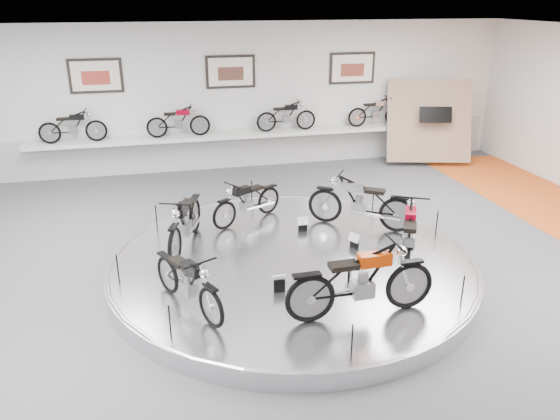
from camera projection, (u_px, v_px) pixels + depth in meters
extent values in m
plane|color=#525255|center=(297.00, 281.00, 9.46)|extent=(16.00, 16.00, 0.00)
plane|color=white|center=(300.00, 40.00, 8.00)|extent=(16.00, 16.00, 0.00)
plane|color=white|center=(231.00, 97.00, 15.07)|extent=(16.00, 0.00, 16.00)
cube|color=#BCBCBA|center=(233.00, 149.00, 15.58)|extent=(15.68, 0.04, 1.10)
cylinder|color=silver|center=(292.00, 265.00, 9.68)|extent=(6.40, 6.40, 0.30)
torus|color=#B2B2BA|center=(292.00, 259.00, 9.64)|extent=(6.40, 6.40, 0.10)
cube|color=silver|center=(234.00, 135.00, 15.16)|extent=(11.00, 0.55, 0.10)
cube|color=white|center=(96.00, 76.00, 14.02)|extent=(1.35, 0.06, 0.88)
cube|color=white|center=(231.00, 72.00, 14.78)|extent=(1.35, 0.06, 0.88)
cube|color=white|center=(352.00, 68.00, 15.54)|extent=(1.35, 0.06, 0.88)
cube|color=#9D7862|center=(429.00, 121.00, 15.75)|extent=(2.56, 1.52, 2.30)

